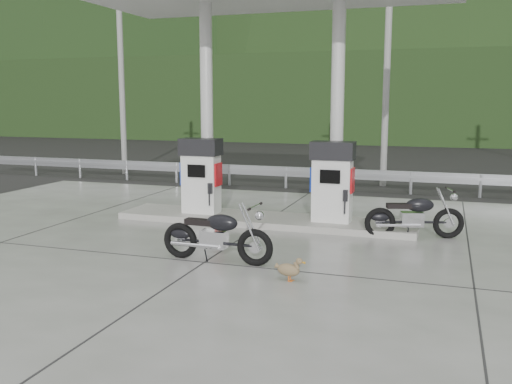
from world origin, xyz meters
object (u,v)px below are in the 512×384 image
(motorcycle_left, at_px, (217,236))
(motorcycle_right, at_px, (414,216))
(duck, at_px, (288,270))
(gas_pump_left, at_px, (201,176))
(gas_pump_right, at_px, (332,182))

(motorcycle_left, bearing_deg, motorcycle_right, 44.35)
(motorcycle_right, distance_m, duck, 4.01)
(gas_pump_left, xyz_separation_m, motorcycle_left, (1.79, -3.37, -0.58))
(motorcycle_left, xyz_separation_m, duck, (1.50, -0.64, -0.30))
(motorcycle_right, bearing_deg, gas_pump_left, 159.03)
(motorcycle_right, bearing_deg, motorcycle_left, -153.91)
(gas_pump_left, bearing_deg, duck, -50.67)
(gas_pump_right, bearing_deg, motorcycle_right, -12.63)
(gas_pump_left, bearing_deg, motorcycle_right, -4.65)
(motorcycle_right, bearing_deg, gas_pump_right, 151.05)
(gas_pump_right, height_order, motorcycle_right, gas_pump_right)
(gas_pump_left, xyz_separation_m, duck, (3.29, -4.01, -0.88))
(gas_pump_left, relative_size, duck, 3.82)
(gas_pump_left, distance_m, gas_pump_right, 3.20)
(gas_pump_right, xyz_separation_m, motorcycle_right, (1.82, -0.41, -0.59))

